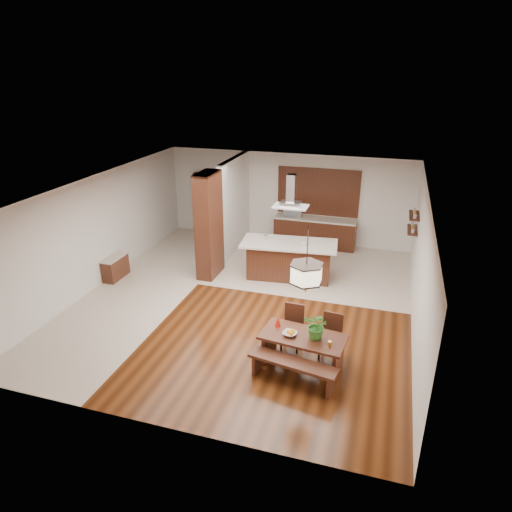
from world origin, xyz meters
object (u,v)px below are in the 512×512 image
(dining_table, at_px, (303,343))
(dining_chair_left, at_px, (292,328))
(fruit_bowl, at_px, (290,334))
(pendant_lantern, at_px, (307,261))
(dining_chair_right, at_px, (330,337))
(foliage_plant, at_px, (317,326))
(microwave, at_px, (292,211))
(dining_bench, at_px, (292,372))
(island_cup, at_px, (304,243))
(kitchen_island, at_px, (289,260))
(range_hood, at_px, (291,191))
(hallway_console, at_px, (115,268))

(dining_table, height_order, dining_chair_left, dining_chair_left)
(fruit_bowl, bearing_deg, pendant_lantern, 13.08)
(dining_chair_left, height_order, dining_chair_right, dining_chair_left)
(foliage_plant, relative_size, microwave, 0.93)
(dining_bench, xyz_separation_m, island_cup, (-0.69, 4.29, 0.87))
(island_cup, bearing_deg, dining_chair_right, -69.53)
(dining_table, xyz_separation_m, dining_bench, (-0.07, -0.58, -0.26))
(kitchen_island, bearing_deg, dining_table, -79.05)
(dining_chair_right, distance_m, microwave, 6.39)
(pendant_lantern, bearing_deg, fruit_bowl, -166.92)
(pendant_lantern, height_order, range_hood, same)
(range_hood, distance_m, microwave, 2.97)
(foliage_plant, relative_size, kitchen_island, 0.20)
(dining_bench, distance_m, kitchen_island, 4.55)
(dining_bench, relative_size, dining_chair_left, 1.79)
(dining_bench, distance_m, dining_chair_right, 1.18)
(dining_chair_left, bearing_deg, dining_chair_right, -4.70)
(range_hood, xyz_separation_m, microwave, (-0.52, 2.59, -1.35))
(fruit_bowl, relative_size, kitchen_island, 0.10)
(range_hood, bearing_deg, kitchen_island, -90.00)
(hallway_console, distance_m, foliage_plant, 6.49)
(dining_chair_right, bearing_deg, fruit_bowl, -139.20)
(hallway_console, height_order, dining_bench, hallway_console)
(hallway_console, bearing_deg, kitchen_island, 17.41)
(foliage_plant, bearing_deg, kitchen_island, 110.47)
(fruit_bowl, relative_size, microwave, 0.46)
(foliage_plant, xyz_separation_m, fruit_bowl, (-0.51, -0.04, -0.24))
(fruit_bowl, xyz_separation_m, range_hood, (-0.92, 3.88, 1.76))
(dining_chair_right, distance_m, pendant_lantern, 1.90)
(dining_chair_right, bearing_deg, kitchen_island, 121.58)
(dining_table, bearing_deg, dining_chair_left, 122.47)
(dining_bench, bearing_deg, range_hood, 104.07)
(dining_table, xyz_separation_m, fruit_bowl, (-0.26, -0.06, 0.21))
(pendant_lantern, height_order, fruit_bowl, pendant_lantern)
(foliage_plant, height_order, kitchen_island, foliage_plant)
(microwave, bearing_deg, dining_chair_right, -84.82)
(kitchen_island, bearing_deg, hallway_console, -168.73)
(hallway_console, bearing_deg, range_hood, 17.46)
(hallway_console, bearing_deg, microwave, 44.96)
(fruit_bowl, bearing_deg, hallway_console, 155.89)
(hallway_console, relative_size, island_cup, 7.56)
(hallway_console, relative_size, dining_chair_left, 0.94)
(range_hood, bearing_deg, dining_table, -72.93)
(fruit_bowl, distance_m, island_cup, 3.82)
(foliage_plant, distance_m, fruit_bowl, 0.57)
(dining_table, bearing_deg, kitchen_island, 107.09)
(microwave, bearing_deg, island_cup, -85.54)
(hallway_console, distance_m, island_cup, 5.21)
(dining_table, height_order, dining_bench, dining_table)
(foliage_plant, xyz_separation_m, range_hood, (-1.43, 3.84, 1.52))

